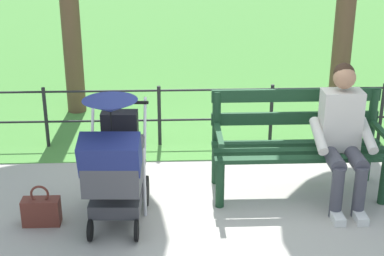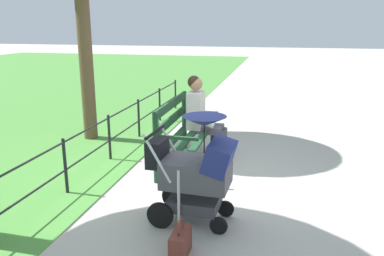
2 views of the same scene
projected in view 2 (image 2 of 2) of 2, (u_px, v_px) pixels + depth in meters
The scene contains 6 objects.
ground_plane at pixel (179, 182), 5.15m from camera, with size 60.00×60.00×0.00m, color #ADA89E.
park_bench at pixel (183, 130), 5.68m from camera, with size 1.60×0.60×0.96m.
person_on_bench at pixel (203, 115), 5.92m from camera, with size 0.53×0.74×1.28m.
stroller at pixel (197, 169), 3.98m from camera, with size 0.54×0.91×1.15m.
handbag at pixel (180, 243), 3.49m from camera, with size 0.32×0.14×0.37m.
park_fence at pixel (105, 135), 5.79m from camera, with size 8.87×0.04×0.70m.
Camera 2 is at (4.63, 1.25, 2.03)m, focal length 36.52 mm.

